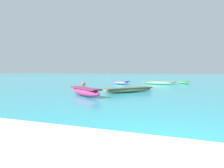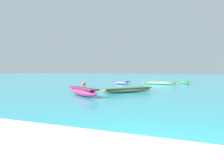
{
  "view_description": "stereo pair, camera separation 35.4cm",
  "coord_description": "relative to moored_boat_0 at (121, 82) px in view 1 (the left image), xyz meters",
  "views": [
    {
      "loc": [
        0.17,
        -3.07,
        1.43
      ],
      "look_at": [
        -6.43,
        14.36,
        0.25
      ],
      "focal_mm": 32.0,
      "sensor_mm": 36.0,
      "label": 1
    },
    {
      "loc": [
        0.5,
        -2.94,
        1.43
      ],
      "look_at": [
        -6.43,
        14.36,
        0.25
      ],
      "focal_mm": 32.0,
      "sensor_mm": 36.0,
      "label": 2
    }
  ],
  "objects": [
    {
      "name": "moored_boat_3",
      "position": [
        6.45,
        3.75,
        -0.04
      ],
      "size": [
        1.7,
        3.27,
        0.33
      ],
      "rotation": [
        0.0,
        0.0,
        -1.19
      ],
      "color": "#67C379",
      "rests_on": "ground_plane"
    },
    {
      "name": "mooring_buoy_0",
      "position": [
        -2.98,
        -3.03,
        -0.04
      ],
      "size": [
        0.38,
        0.38,
        0.38
      ],
      "color": "#E54C2D",
      "rests_on": "ground_plane"
    },
    {
      "name": "moored_boat_0",
      "position": [
        0.0,
        0.0,
        0.0
      ],
      "size": [
        2.47,
        1.78,
        0.41
      ],
      "rotation": [
        0.0,
        0.0,
        -0.51
      ],
      "color": "#8F8ECC",
      "rests_on": "ground_plane"
    },
    {
      "name": "moored_boat_2",
      "position": [
        3.13,
        -7.76,
        -0.04
      ],
      "size": [
        3.03,
        3.6,
        0.33
      ],
      "rotation": [
        0.0,
        0.0,
        0.91
      ],
      "color": "#898D5F",
      "rests_on": "ground_plane"
    },
    {
      "name": "ground_plane",
      "position": [
        6.71,
        -17.83,
        -0.23
      ],
      "size": [
        240.0,
        240.0,
        0.0
      ],
      "color": "teal"
    },
    {
      "name": "moored_boat_4",
      "position": [
        1.36,
        -10.75,
        0.05
      ],
      "size": [
        2.93,
        2.26,
        0.5
      ],
      "rotation": [
        0.0,
        0.0,
        -0.6
      ],
      "color": "#B82F65",
      "rests_on": "ground_plane"
    },
    {
      "name": "moored_boat_1",
      "position": [
        3.89,
        1.51,
        -0.03
      ],
      "size": [
        4.0,
        1.58,
        0.35
      ],
      "rotation": [
        0.0,
        0.0,
        -0.24
      ],
      "color": "#A7D99C",
      "rests_on": "ground_plane"
    }
  ]
}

